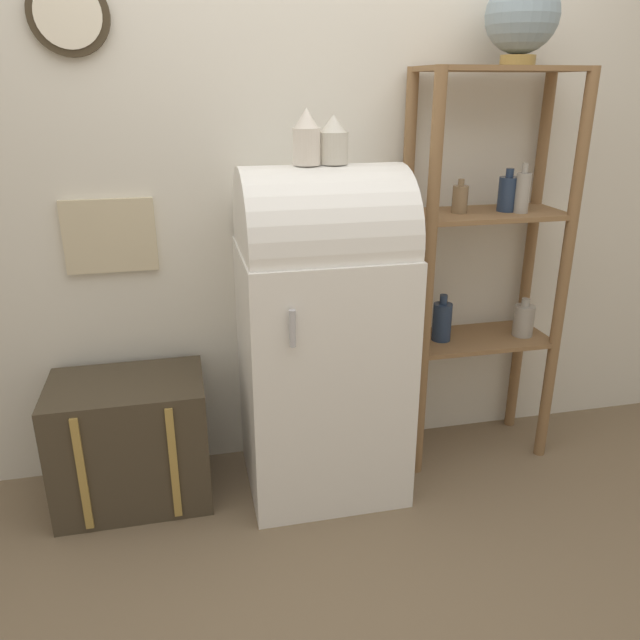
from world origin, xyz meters
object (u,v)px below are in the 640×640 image
object	(u,v)px
suitcase_trunk	(132,441)
globe	(522,16)
vase_left	(307,139)
refrigerator	(322,329)
vase_center	(333,141)

from	to	relation	value
suitcase_trunk	globe	world-z (taller)	globe
globe	vase_left	bearing A→B (deg)	-174.04
suitcase_trunk	vase_left	xyz separation A→B (m)	(0.74, -0.05, 1.20)
refrigerator	globe	xyz separation A→B (m)	(0.80, 0.08, 1.19)
refrigerator	globe	size ratio (longest dim) A/B	4.30
refrigerator	vase_center	world-z (taller)	vase_center
refrigerator	vase_left	world-z (taller)	vase_left
refrigerator	suitcase_trunk	size ratio (longest dim) A/B	2.23
globe	refrigerator	bearing A→B (deg)	-174.22
vase_left	vase_center	world-z (taller)	vase_left
vase_left	vase_center	xyz separation A→B (m)	(0.10, 0.01, -0.01)
refrigerator	vase_left	size ratio (longest dim) A/B	6.84
refrigerator	suitcase_trunk	bearing A→B (deg)	176.78
suitcase_trunk	vase_center	size ratio (longest dim) A/B	3.50
refrigerator	vase_left	xyz separation A→B (m)	(-0.06, -0.01, 0.76)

